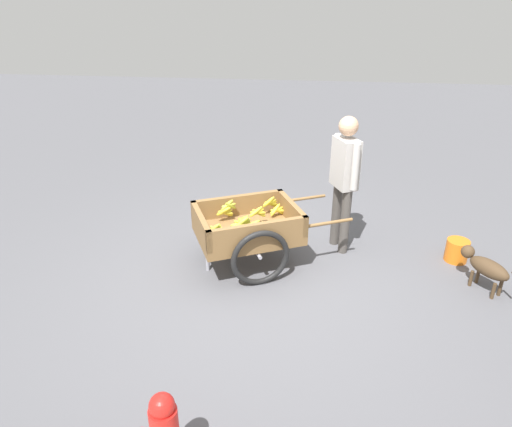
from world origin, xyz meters
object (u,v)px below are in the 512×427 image
fruit_cart (248,229)px  dog (486,267)px  vendor_person (344,173)px  plastic_bucket (457,250)px

fruit_cart → dog: bearing=175.2°
vendor_person → dog: size_ratio=2.87×
vendor_person → plastic_bucket: bearing=173.9°
fruit_cart → plastic_bucket: (-2.38, -0.35, -0.31)m
fruit_cart → dog: size_ratio=3.23×
plastic_bucket → vendor_person: bearing=-6.1°
plastic_bucket → dog: bearing=102.1°
dog → vendor_person: bearing=-25.6°
dog → plastic_bucket: size_ratio=2.17×
vendor_person → dog: vendor_person is taller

